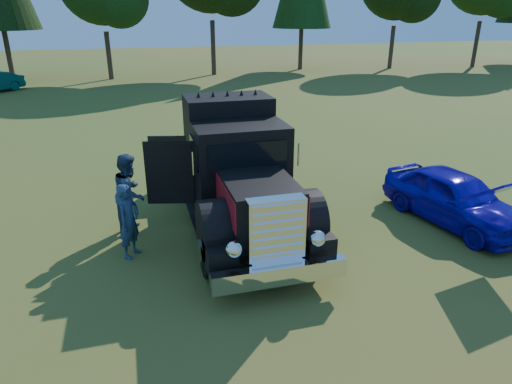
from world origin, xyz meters
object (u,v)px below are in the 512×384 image
object	(u,v)px
hotrod_coupe	(455,197)
spectator_far	(130,193)
diamond_t_truck	(237,175)
spectator_near	(129,221)

from	to	relation	value
hotrod_coupe	spectator_far	xyz separation A→B (m)	(-7.65, 1.66, 0.29)
hotrod_coupe	diamond_t_truck	bearing A→B (deg)	165.82
spectator_near	spectator_far	world-z (taller)	spectator_far
hotrod_coupe	spectator_near	size ratio (longest dim) A/B	2.61
diamond_t_truck	spectator_near	size ratio (longest dim) A/B	4.37
spectator_near	diamond_t_truck	bearing A→B (deg)	-36.42
spectator_near	spectator_far	distance (m)	1.28
spectator_near	spectator_far	bearing A→B (deg)	30.90
hotrod_coupe	spectator_near	world-z (taller)	hotrod_coupe
diamond_t_truck	hotrod_coupe	distance (m)	5.38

